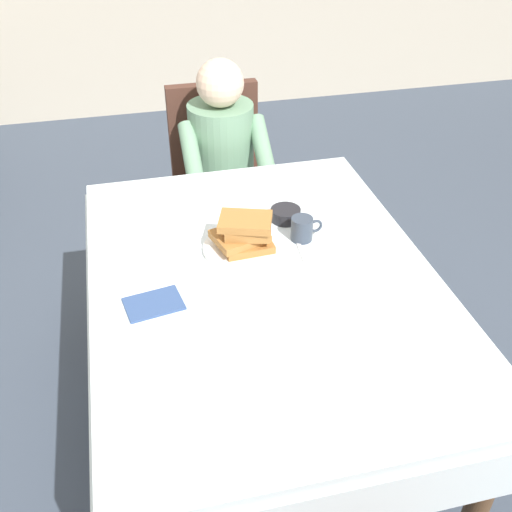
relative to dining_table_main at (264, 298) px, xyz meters
The scene contains 12 objects.
ground_plane 0.65m from the dining_table_main, ahead, with size 14.00×14.00×0.00m, color #3D4756.
dining_table_main is the anchor object (origin of this frame).
chair_diner 1.18m from the dining_table_main, 87.02° to the left, with size 0.44×0.45×0.93m.
diner_person 1.02m from the dining_table_main, 86.57° to the left, with size 0.40×0.43×1.12m.
plate_breakfast 0.19m from the dining_table_main, 100.79° to the left, with size 0.28×0.28×0.02m, color white.
breakfast_stack 0.23m from the dining_table_main, 99.73° to the left, with size 0.22×0.19×0.11m.
cup_coffee 0.29m from the dining_table_main, 44.40° to the left, with size 0.11×0.08×0.08m.
bowl_butter 0.37m from the dining_table_main, 62.95° to the left, with size 0.11×0.11×0.04m, color black.
fork_left_of_plate 0.28m from the dining_table_main, 147.74° to the left, with size 0.18×0.01×0.01m, color silver.
knife_right_of_plate 0.23m from the dining_table_main, 41.05° to the left, with size 0.20×0.01×0.01m, color silver.
spoon_near_edge 0.16m from the dining_table_main, 82.55° to the right, with size 0.15×0.01×0.01m, color silver.
napkin_folded 0.38m from the dining_table_main, behind, with size 0.17×0.12×0.01m, color #334C7F.
Camera 1 is at (-0.38, -1.48, 1.91)m, focal length 41.97 mm.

